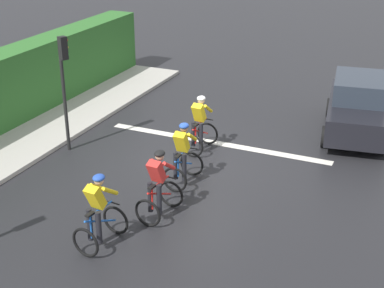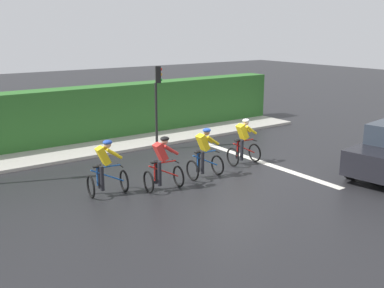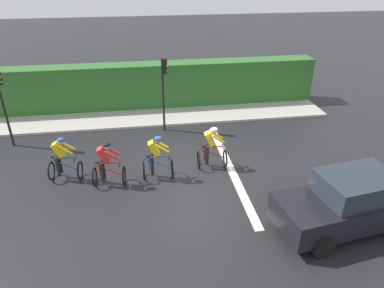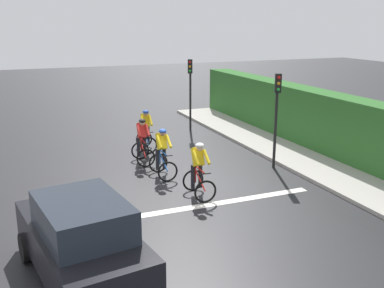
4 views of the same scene
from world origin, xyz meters
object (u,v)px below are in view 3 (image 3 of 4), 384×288
(cyclist_mid, at_px, (156,158))
(traffic_light_far_junction, at_px, (2,96))
(cyclist_lead, at_px, (62,160))
(cyclist_fourth, at_px, (211,149))
(car_black, at_px, (348,202))
(traffic_light_near_crossing, at_px, (164,84))
(cyclist_second, at_px, (107,165))

(cyclist_mid, relative_size, traffic_light_far_junction, 0.50)
(cyclist_lead, bearing_deg, traffic_light_far_junction, 41.05)
(cyclist_fourth, xyz_separation_m, car_black, (-3.89, -3.23, 0.08))
(cyclist_fourth, bearing_deg, traffic_light_far_junction, 69.66)
(traffic_light_near_crossing, bearing_deg, car_black, -147.78)
(traffic_light_near_crossing, xyz_separation_m, traffic_light_far_junction, (-0.57, 6.49, 0.00))
(cyclist_second, xyz_separation_m, cyclist_mid, (0.18, -1.71, 0.00))
(cyclist_second, height_order, traffic_light_near_crossing, traffic_light_near_crossing)
(cyclist_lead, bearing_deg, cyclist_fourth, -89.87)
(cyclist_lead, relative_size, cyclist_mid, 1.00)
(cyclist_second, bearing_deg, traffic_light_near_crossing, -29.80)
(cyclist_fourth, distance_m, traffic_light_far_junction, 8.57)
(traffic_light_near_crossing, bearing_deg, cyclist_lead, 131.87)
(cyclist_lead, height_order, cyclist_mid, same)
(cyclist_second, bearing_deg, cyclist_lead, 69.08)
(car_black, height_order, traffic_light_far_junction, traffic_light_far_junction)
(cyclist_lead, relative_size, car_black, 0.39)
(car_black, xyz_separation_m, traffic_light_far_junction, (6.83, 11.15, 1.35))
(cyclist_second, distance_m, car_black, 7.75)
(cyclist_lead, relative_size, traffic_light_far_junction, 0.50)
(cyclist_second, xyz_separation_m, traffic_light_near_crossing, (4.12, -2.36, 1.43))
(cyclist_fourth, height_order, traffic_light_far_junction, traffic_light_far_junction)
(traffic_light_far_junction, bearing_deg, cyclist_second, -130.63)
(cyclist_fourth, xyz_separation_m, traffic_light_far_junction, (2.94, 7.92, 1.43))
(cyclist_second, distance_m, traffic_light_near_crossing, 4.95)
(traffic_light_near_crossing, bearing_deg, cyclist_mid, 170.71)
(car_black, bearing_deg, cyclist_mid, 56.85)
(cyclist_fourth, relative_size, traffic_light_far_junction, 0.50)
(car_black, bearing_deg, traffic_light_far_junction, 58.52)
(cyclist_mid, height_order, traffic_light_near_crossing, traffic_light_near_crossing)
(cyclist_fourth, bearing_deg, cyclist_lead, 90.13)
(cyclist_second, bearing_deg, traffic_light_far_junction, 49.37)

